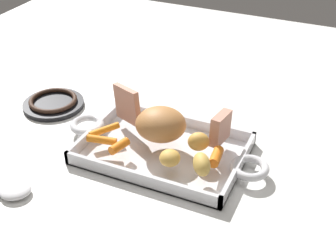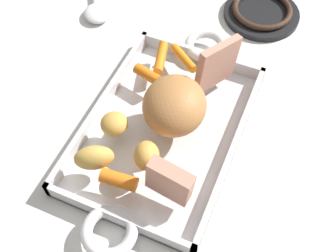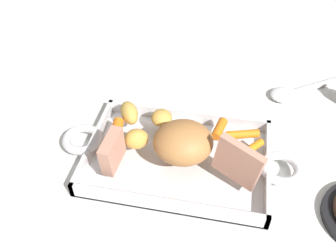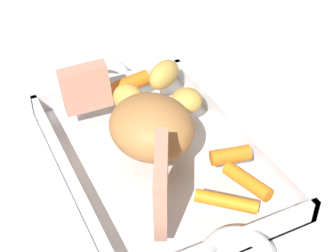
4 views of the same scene
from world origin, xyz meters
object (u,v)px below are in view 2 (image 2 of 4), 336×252
object	(u,v)px
roast_slice_outer	(217,65)
potato_halved	(147,156)
baby_carrot_center_right	(147,74)
potato_golden_large	(114,124)
baby_carrot_center_left	(184,58)
serving_spoon	(96,2)
potato_near_roast	(94,158)
roasting_dish	(165,129)
baby_carrot_northwest	(161,57)
baby_carrot_southeast	(119,180)
stove_burner_rear	(262,12)
pork_roast	(174,105)
roast_slice_thick	(170,181)

from	to	relation	value
roast_slice_outer	potato_halved	world-z (taller)	roast_slice_outer
baby_carrot_center_right	potato_golden_large	distance (m)	0.12
baby_carrot_center_left	serving_spoon	world-z (taller)	baby_carrot_center_left
potato_near_roast	roasting_dish	bearing A→B (deg)	-29.64
baby_carrot_northwest	potato_near_roast	world-z (taller)	potato_near_roast
baby_carrot_southeast	baby_carrot_center_right	bearing A→B (deg)	13.22
roast_slice_outer	stove_burner_rear	size ratio (longest dim) A/B	0.54
pork_roast	potato_halved	bearing A→B (deg)	175.91
roasting_dish	baby_carrot_center_left	bearing A→B (deg)	8.98
roasting_dish	roast_slice_thick	bearing A→B (deg)	-153.57
baby_carrot_center_right	potato_near_roast	xyz separation A→B (m)	(-0.18, -0.00, 0.01)
potato_halved	potato_near_roast	bearing A→B (deg)	115.56
baby_carrot_center_right	stove_burner_rear	distance (m)	0.30
stove_burner_rear	baby_carrot_center_left	bearing A→B (deg)	156.40
roast_slice_outer	potato_near_roast	xyz separation A→B (m)	(-0.22, 0.11, -0.02)
baby_carrot_northwest	potato_halved	world-z (taller)	potato_halved
baby_carrot_center_left	potato_halved	size ratio (longest dim) A/B	1.52
pork_roast	roast_slice_outer	size ratio (longest dim) A/B	1.32
pork_roast	baby_carrot_center_left	bearing A→B (deg)	14.88
pork_roast	serving_spoon	bearing A→B (deg)	50.23
baby_carrot_center_left	baby_carrot_center_right	world-z (taller)	baby_carrot_center_right
baby_carrot_center_right	potato_halved	world-z (taller)	potato_halved
roasting_dish	baby_carrot_center_right	world-z (taller)	baby_carrot_center_right
roasting_dish	baby_carrot_northwest	size ratio (longest dim) A/B	7.31
baby_carrot_southeast	potato_near_roast	bearing A→B (deg)	73.17
roasting_dish	potato_golden_large	world-z (taller)	potato_golden_large
potato_golden_large	serving_spoon	world-z (taller)	potato_golden_large
pork_roast	potato_near_roast	xyz separation A→B (m)	(-0.12, 0.08, -0.02)
stove_burner_rear	serving_spoon	distance (m)	0.34
roast_slice_outer	roast_slice_thick	xyz separation A→B (m)	(-0.22, -0.01, -0.01)
roast_slice_outer	serving_spoon	bearing A→B (deg)	67.65
baby_carrot_center_left	potato_halved	world-z (taller)	potato_halved
roasting_dish	roast_slice_thick	xyz separation A→B (m)	(-0.11, -0.05, 0.05)
potato_near_roast	serving_spoon	world-z (taller)	potato_near_roast
pork_roast	serving_spoon	world-z (taller)	pork_roast
baby_carrot_northwest	potato_golden_large	size ratio (longest dim) A/B	1.47
roasting_dish	baby_carrot_center_right	size ratio (longest dim) A/B	9.68
pork_roast	baby_carrot_center_right	xyz separation A→B (m)	(0.06, 0.08, -0.03)
baby_carrot_center_left	baby_carrot_southeast	world-z (taller)	baby_carrot_southeast
pork_roast	baby_carrot_center_right	bearing A→B (deg)	50.92
baby_carrot_southeast	serving_spoon	xyz separation A→B (m)	(0.36, 0.24, -0.03)
roast_slice_thick	potato_near_roast	distance (m)	0.12
baby_carrot_center_left	potato_halved	bearing A→B (deg)	-172.98
potato_golden_large	baby_carrot_northwest	bearing A→B (deg)	-2.64
baby_carrot_northwest	serving_spoon	bearing A→B (deg)	59.57
serving_spoon	roast_slice_outer	bearing A→B (deg)	34.18
roasting_dish	pork_roast	distance (m)	0.06
potato_near_roast	stove_burner_rear	size ratio (longest dim) A/B	0.38
roast_slice_thick	baby_carrot_center_right	world-z (taller)	roast_slice_thick
roast_slice_outer	baby_carrot_center_right	bearing A→B (deg)	109.31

